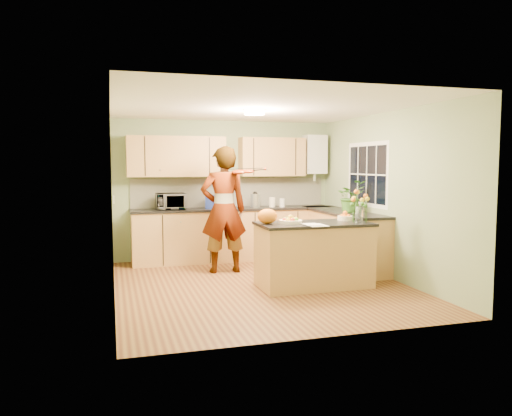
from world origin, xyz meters
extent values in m
plane|color=#5A2D19|center=(0.00, 0.00, 0.00)|extent=(4.50, 4.50, 0.00)
cube|color=white|center=(0.00, 0.00, 2.50)|extent=(4.00, 4.50, 0.02)
cube|color=gray|center=(0.00, 2.25, 1.25)|extent=(4.00, 0.02, 2.50)
cube|color=gray|center=(0.00, -2.25, 1.25)|extent=(4.00, 0.02, 2.50)
cube|color=gray|center=(-2.00, 0.00, 1.25)|extent=(0.02, 4.50, 2.50)
cube|color=gray|center=(2.00, 0.00, 1.25)|extent=(0.02, 4.50, 2.50)
cube|color=tan|center=(0.10, 1.95, 0.45)|extent=(3.60, 0.60, 0.90)
cube|color=black|center=(0.10, 1.94, 0.92)|extent=(3.64, 0.62, 0.04)
cube|color=tan|center=(1.70, 0.85, 0.45)|extent=(0.60, 2.20, 0.90)
cube|color=black|center=(1.69, 0.85, 0.92)|extent=(0.62, 2.24, 0.04)
cube|color=white|center=(0.10, 2.23, 1.20)|extent=(3.60, 0.02, 0.52)
cube|color=tan|center=(-0.90, 2.08, 1.85)|extent=(1.70, 0.34, 0.70)
cube|color=tan|center=(0.85, 2.08, 1.85)|extent=(1.20, 0.34, 0.70)
cube|color=silver|center=(1.70, 2.09, 1.90)|extent=(0.40, 0.30, 0.72)
cylinder|color=silver|center=(1.70, 2.09, 1.50)|extent=(0.06, 0.06, 0.20)
cube|color=silver|center=(1.99, 0.60, 1.55)|extent=(0.01, 1.30, 1.05)
cube|color=black|center=(1.99, 0.60, 1.55)|extent=(0.01, 1.18, 0.92)
cube|color=silver|center=(-1.99, -0.60, 1.30)|extent=(0.02, 0.09, 0.09)
cylinder|color=#FFEABF|center=(0.00, 0.30, 2.46)|extent=(0.30, 0.30, 0.06)
cylinder|color=silver|center=(0.00, 0.30, 2.49)|extent=(0.10, 0.10, 0.02)
cube|color=tan|center=(0.70, -0.28, 0.43)|extent=(1.54, 0.77, 0.86)
cube|color=black|center=(0.70, -0.28, 0.88)|extent=(1.58, 0.81, 0.04)
cylinder|color=#F9E9C7|center=(0.35, -0.28, 0.93)|extent=(0.32, 0.32, 0.05)
cylinder|color=#F9E9C7|center=(1.25, -0.13, 0.94)|extent=(0.22, 0.22, 0.06)
cylinder|color=silver|center=(1.30, -0.46, 1.02)|extent=(0.11, 0.11, 0.23)
ellipsoid|color=orange|center=(0.03, -0.23, 1.01)|extent=(0.30, 0.27, 0.21)
cube|color=white|center=(0.60, -0.58, 0.91)|extent=(0.25, 0.34, 0.01)
imported|color=tan|center=(-0.31, 0.99, 1.00)|extent=(0.74, 0.50, 2.00)
imported|color=silver|center=(-1.03, 1.93, 1.08)|extent=(0.51, 0.35, 0.28)
cube|color=navy|center=(-0.27, 1.94, 1.06)|extent=(0.34, 0.29, 0.23)
cylinder|color=silver|center=(0.50, 1.99, 1.06)|extent=(0.18, 0.18, 0.24)
sphere|color=black|center=(0.50, 1.99, 1.22)|extent=(0.09, 0.09, 0.09)
cylinder|color=#F9E9C7|center=(0.81, 1.94, 1.03)|extent=(0.14, 0.14, 0.17)
cylinder|color=silver|center=(0.99, 1.88, 1.02)|extent=(0.11, 0.11, 0.15)
imported|color=#366B23|center=(1.70, 0.59, 1.20)|extent=(0.53, 0.48, 0.52)
camera|label=1|loc=(-2.02, -6.68, 1.71)|focal=35.00mm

